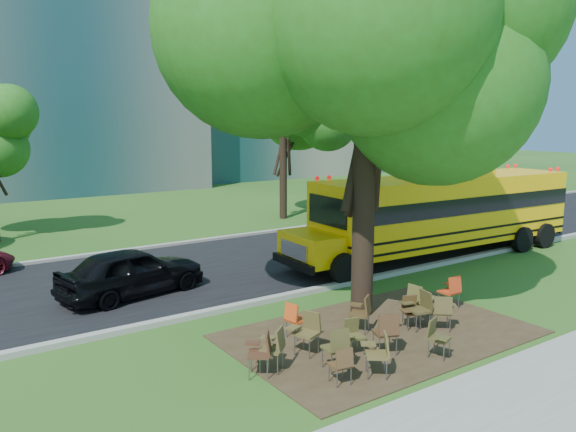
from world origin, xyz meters
TOP-DOWN VIEW (x-y plane):
  - ground at (0.00, 0.00)m, footprint 160.00×160.00m
  - dirt_patch at (1.00, -0.50)m, footprint 7.00×4.50m
  - asphalt_road at (0.00, 7.00)m, footprint 80.00×8.00m
  - kerb_near at (0.00, 3.00)m, footprint 80.00×0.25m
  - kerb_far at (0.00, 11.10)m, footprint 80.00×0.25m
  - building_right at (24.00, 38.00)m, footprint 30.00×16.00m
  - bg_tree_3 at (8.00, 14.00)m, footprint 5.60×5.60m
  - bg_tree_4 at (16.00, 13.00)m, footprint 5.00×5.00m
  - main_tree at (1.58, 0.82)m, footprint 7.20×7.20m
  - school_bus at (8.45, 4.01)m, footprint 12.16×3.28m
  - chair_0 at (-1.40, -1.98)m, footprint 0.56×0.46m
  - chair_1 at (-1.10, -1.46)m, footprint 0.66×0.55m
  - chair_2 at (-0.58, -2.11)m, footprint 0.61×0.77m
  - chair_3 at (-0.28, -0.97)m, footprint 0.58×0.45m
  - chair_4 at (0.26, -1.47)m, footprint 0.78×0.61m
  - chair_5 at (1.02, -2.15)m, footprint 0.58×0.65m
  - chair_6 at (1.98, -0.81)m, footprint 0.57×0.72m
  - chair_7 at (2.33, -1.21)m, footprint 0.77×0.61m
  - chair_8 at (-2.45, -0.78)m, footprint 0.61×0.77m
  - chair_9 at (-1.10, -0.44)m, footprint 0.73×0.64m
  - chair_10 at (-0.81, 0.37)m, footprint 0.58×0.59m
  - chair_11 at (0.71, -0.17)m, footprint 0.61×0.77m
  - chair_12 at (2.42, -0.36)m, footprint 0.57×0.61m
  - chair_13 at (3.76, -0.27)m, footprint 0.62×0.55m
  - chair_14 at (1.85, -0.61)m, footprint 0.64×0.51m
  - chair_15 at (-2.13, -0.75)m, footprint 0.62×0.78m
  - black_car at (-2.79, 5.66)m, footprint 4.44×2.48m

SIDE VIEW (x-z plane):
  - ground at x=0.00m, z-range 0.00..0.00m
  - dirt_patch at x=1.00m, z-range 0.00..0.03m
  - asphalt_road at x=0.00m, z-range 0.00..0.04m
  - kerb_near at x=0.00m, z-range 0.00..0.14m
  - kerb_far at x=0.00m, z-range 0.00..0.14m
  - chair_0 at x=-1.40m, z-range 0.09..0.87m
  - chair_3 at x=-0.28m, z-range 0.09..0.87m
  - chair_14 at x=1.85m, z-range 0.09..0.90m
  - chair_5 at x=1.02m, z-range 0.10..0.95m
  - chair_10 at x=-0.81m, z-range 0.10..0.98m
  - chair_7 at x=2.33m, z-range 0.11..1.01m
  - chair_2 at x=-0.58m, z-range 0.11..1.01m
  - chair_8 at x=-2.45m, z-range 0.11..1.01m
  - chair_11 at x=0.71m, z-range 0.11..1.02m
  - chair_15 at x=-2.13m, z-range 0.11..1.03m
  - chair_1 at x=-1.10m, z-range 0.11..1.04m
  - chair_13 at x=3.76m, z-range 0.11..1.05m
  - chair_9 at x=-1.10m, z-range 0.11..1.05m
  - chair_12 at x=2.42m, z-range 0.11..1.05m
  - chair_4 at x=0.26m, z-range 0.11..1.07m
  - chair_6 at x=1.98m, z-range 0.11..1.08m
  - black_car at x=-2.79m, z-range 0.00..1.43m
  - school_bus at x=8.45m, z-range 0.23..3.17m
  - bg_tree_4 at x=16.00m, z-range 0.92..7.77m
  - bg_tree_3 at x=8.00m, z-range 1.11..8.95m
  - main_tree at x=1.58m, z-range 1.24..10.94m
  - building_right at x=24.00m, z-range 0.00..25.00m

